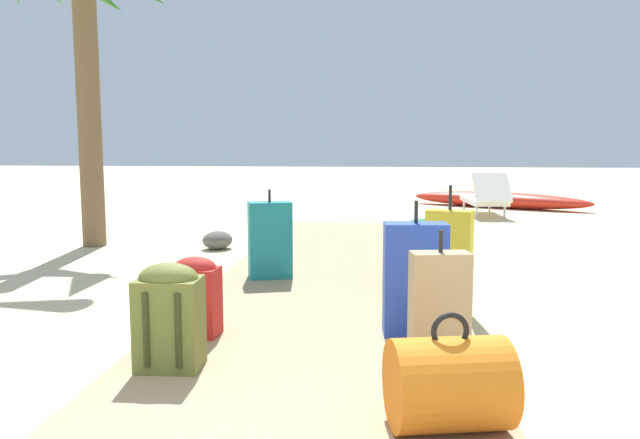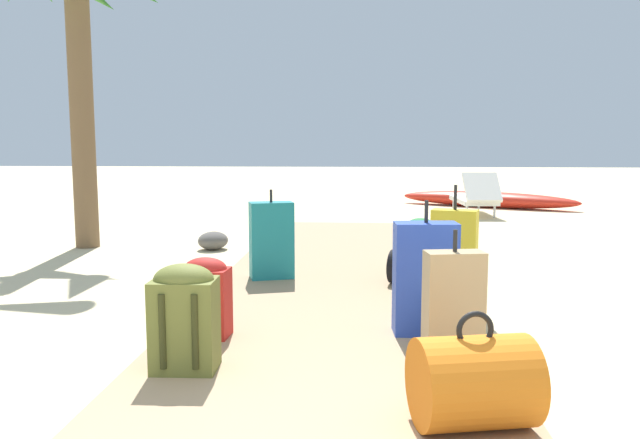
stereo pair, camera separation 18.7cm
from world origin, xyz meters
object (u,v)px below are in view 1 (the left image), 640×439
Objects in this scene: suitcase_tan at (439,307)px; suitcase_blue at (415,279)px; duffel_bag_black at (415,269)px; kayak at (498,200)px; suitcase_yellow at (449,258)px; lounge_chair at (485,198)px; suitcase_teal at (270,240)px; backpack_green at (420,244)px; backpack_olive at (169,313)px; duffel_bag_orange at (449,383)px; palm_tree_near_left at (91,4)px; backpack_red at (196,294)px.

suitcase_tan is 0.50m from suitcase_blue.
duffel_bag_black reaches higher than kayak.
suitcase_yellow reaches higher than lounge_chair.
suitcase_teal is 6.46m from lounge_chair.
suitcase_teal reaches higher than backpack_green.
backpack_olive is at bearing -110.13° from lounge_chair.
backpack_olive is 1.53m from duffel_bag_orange.
suitcase_yellow is at bearing 42.61° from backpack_olive.
duffel_bag_black is 2.54m from backpack_olive.
backpack_olive is 0.72× the size of suitcase_teal.
palm_tree_near_left is at bearing 141.62° from suitcase_teal.
suitcase_tan is at bearing -91.04° from backpack_green.
duffel_bag_black is at bearing 91.05° from suitcase_tan.
lounge_chair reaches higher than backpack_green.
suitcase_blue is (-0.11, 0.49, 0.05)m from suitcase_tan.
suitcase_teal is 0.94× the size of suitcase_blue.
backpack_green is 0.69× the size of suitcase_tan.
backpack_olive is at bearing -169.95° from suitcase_tan.
palm_tree_near_left is (-3.84, 4.05, 2.57)m from suitcase_tan.
backpack_olive is at bearing -109.88° from kayak.
suitcase_teal is at bearing 127.65° from suitcase_blue.
backpack_olive is at bearing 157.65° from duffel_bag_orange.
backpack_green is 0.60× the size of suitcase_blue.
backpack_green is at bearing 96.59° from suitcase_yellow.
backpack_red is at bearing 167.74° from suitcase_tan.
suitcase_yellow is 0.81m from suitcase_blue.
suitcase_tan is 1.46× the size of backpack_red.
backpack_green is 2.43m from suitcase_tan.
suitcase_yellow is at bearing -34.94° from palm_tree_near_left.
backpack_olive is 1.53m from suitcase_blue.
suitcase_tan is at bearing 87.62° from duffel_bag_orange.
kayak is at bearing 68.79° from backpack_red.
duffel_bag_black is 0.93× the size of backpack_olive.
suitcase_teal is 8.05m from kayak.
lounge_chair is (2.97, 8.11, -0.05)m from backpack_olive.
duffel_bag_orange is 10.41m from kayak.
suitcase_yellow is at bearing -28.44° from suitcase_teal.
lounge_chair reaches higher than duffel_bag_black.
backpack_olive reaches higher than duffel_bag_orange.
duffel_bag_orange is at bearing -100.20° from lounge_chair.
palm_tree_near_left reaches higher than suitcase_tan.
suitcase_blue is (-0.29, -0.75, -0.00)m from suitcase_yellow.
palm_tree_near_left is 8.40m from kayak.
backpack_green is 2.60m from backpack_red.
backpack_olive is at bearing -119.03° from backpack_green.
backpack_red is 5.13m from palm_tree_near_left.
backpack_olive is 10.23m from kayak.
backpack_red is 8.11m from lounge_chair.
backpack_red is at bearing -111.21° from kayak.
backpack_red is (-1.44, -1.53, 0.12)m from duffel_bag_black.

